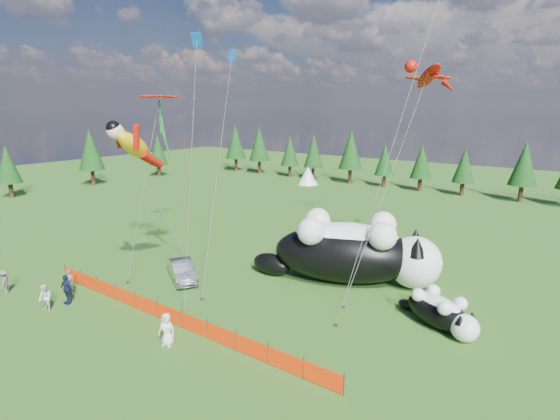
% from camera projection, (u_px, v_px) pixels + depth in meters
% --- Properties ---
extents(ground, '(160.00, 160.00, 0.00)m').
position_uv_depth(ground, '(208.00, 304.00, 26.97)').
color(ground, '#0D3C0A').
rests_on(ground, ground).
extents(safety_fence, '(22.06, 0.06, 1.10)m').
position_uv_depth(safety_fence, '(169.00, 314.00, 24.49)').
color(safety_fence, '#262626').
rests_on(safety_fence, ground).
extents(tree_line, '(90.00, 4.00, 8.00)m').
position_uv_depth(tree_line, '(435.00, 164.00, 61.56)').
color(tree_line, black).
rests_on(tree_line, ground).
extents(festival_tents, '(50.00, 3.20, 2.80)m').
position_uv_depth(festival_tents, '(514.00, 197.00, 51.93)').
color(festival_tents, white).
rests_on(festival_tents, ground).
extents(cat_large, '(12.64, 8.02, 4.77)m').
position_uv_depth(cat_large, '(354.00, 250.00, 29.90)').
color(cat_large, black).
rests_on(cat_large, ground).
extents(cat_small, '(5.04, 3.52, 1.96)m').
position_uv_depth(cat_small, '(440.00, 311.00, 23.90)').
color(cat_small, black).
rests_on(cat_small, ground).
extents(car, '(4.35, 3.42, 1.38)m').
position_uv_depth(car, '(182.00, 271.00, 30.55)').
color(car, '#AEAFB3').
rests_on(car, ground).
extents(spectator_a, '(0.74, 0.63, 1.72)m').
position_uv_depth(spectator_a, '(69.00, 282.00, 28.07)').
color(spectator_a, '#58595D').
rests_on(spectator_a, ground).
extents(spectator_b, '(0.87, 0.59, 1.66)m').
position_uv_depth(spectator_b, '(45.00, 298.00, 25.80)').
color(spectator_b, silver).
rests_on(spectator_b, ground).
extents(spectator_c, '(1.14, 0.63, 1.89)m').
position_uv_depth(spectator_c, '(67.00, 289.00, 26.79)').
color(spectator_c, '#121C32').
rests_on(spectator_c, ground).
extents(spectator_d, '(1.17, 1.11, 1.65)m').
position_uv_depth(spectator_d, '(4.00, 282.00, 28.20)').
color(spectator_d, '#58595D').
rests_on(spectator_d, ground).
extents(spectator_e, '(1.00, 0.83, 1.75)m').
position_uv_depth(spectator_e, '(167.00, 330.00, 22.05)').
color(spectator_e, silver).
rests_on(spectator_e, ground).
extents(superhero_kite, '(5.11, 5.92, 11.52)m').
position_uv_depth(superhero_kite, '(134.00, 146.00, 28.11)').
color(superhero_kite, '#EBAD0C').
rests_on(superhero_kite, ground).
extents(gecko_kite, '(5.64, 13.37, 17.17)m').
position_uv_depth(gecko_kite, '(428.00, 76.00, 30.72)').
color(gecko_kite, '#B41209').
rests_on(gecko_kite, ground).
extents(flower_kite, '(2.92, 4.51, 12.76)m').
position_uv_depth(flower_kite, '(159.00, 99.00, 29.08)').
color(flower_kite, '#B41209').
rests_on(flower_kite, ground).
extents(diamond_kite_a, '(3.61, 7.67, 17.15)m').
position_uv_depth(diamond_kite_a, '(231.00, 63.00, 31.12)').
color(diamond_kite_a, '#0B53AF').
rests_on(diamond_kite_a, ground).
extents(diamond_kite_c, '(1.38, 1.45, 15.76)m').
position_uv_depth(diamond_kite_c, '(196.00, 59.00, 21.60)').
color(diamond_kite_c, '#0B53AF').
rests_on(diamond_kite_c, ground).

